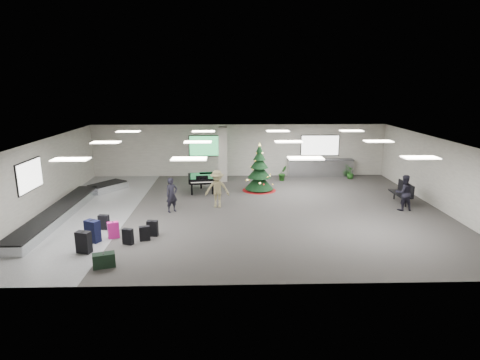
{
  "coord_description": "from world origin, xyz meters",
  "views": [
    {
      "loc": [
        -0.63,
        -17.49,
        5.65
      ],
      "look_at": [
        -0.12,
        1.0,
        1.17
      ],
      "focal_mm": 30.0,
      "sensor_mm": 36.0,
      "label": 1
    }
  ],
  "objects_px": {
    "pink_suitcase": "(113,230)",
    "traveler_b": "(217,189)",
    "baggage_carousel": "(69,207)",
    "grand_piano": "(202,179)",
    "christmas_tree": "(259,174)",
    "potted_plant_left": "(283,173)",
    "potted_plant_right": "(350,173)",
    "traveler_a": "(172,195)",
    "service_counter": "(320,168)",
    "traveler_bench": "(404,193)",
    "bench": "(403,191)"
  },
  "relations": [
    {
      "from": "pink_suitcase",
      "to": "christmas_tree",
      "type": "distance_m",
      "value": 9.0
    },
    {
      "from": "service_counter",
      "to": "christmas_tree",
      "type": "xyz_separation_m",
      "value": [
        -4.02,
        -3.22,
        0.34
      ]
    },
    {
      "from": "pink_suitcase",
      "to": "traveler_a",
      "type": "distance_m",
      "value": 3.61
    },
    {
      "from": "christmas_tree",
      "to": "grand_piano",
      "type": "distance_m",
      "value": 3.1
    },
    {
      "from": "baggage_carousel",
      "to": "traveler_bench",
      "type": "distance_m",
      "value": 15.12
    },
    {
      "from": "bench",
      "to": "traveler_b",
      "type": "bearing_deg",
      "value": -178.67
    },
    {
      "from": "pink_suitcase",
      "to": "potted_plant_right",
      "type": "relative_size",
      "value": 0.87
    },
    {
      "from": "service_counter",
      "to": "potted_plant_left",
      "type": "distance_m",
      "value": 2.67
    },
    {
      "from": "traveler_a",
      "to": "potted_plant_right",
      "type": "relative_size",
      "value": 2.11
    },
    {
      "from": "traveler_a",
      "to": "traveler_b",
      "type": "height_order",
      "value": "traveler_b"
    },
    {
      "from": "traveler_bench",
      "to": "potted_plant_right",
      "type": "height_order",
      "value": "traveler_bench"
    },
    {
      "from": "christmas_tree",
      "to": "service_counter",
      "type": "bearing_deg",
      "value": 38.68
    },
    {
      "from": "grand_piano",
      "to": "traveler_a",
      "type": "height_order",
      "value": "traveler_a"
    },
    {
      "from": "baggage_carousel",
      "to": "potted_plant_right",
      "type": "xyz_separation_m",
      "value": [
        14.54,
        6.04,
        0.16
      ]
    },
    {
      "from": "christmas_tree",
      "to": "potted_plant_right",
      "type": "xyz_separation_m",
      "value": [
        5.72,
        2.52,
        -0.52
      ]
    },
    {
      "from": "service_counter",
      "to": "bench",
      "type": "distance_m",
      "value": 6.36
    },
    {
      "from": "bench",
      "to": "traveler_b",
      "type": "relative_size",
      "value": 0.93
    },
    {
      "from": "service_counter",
      "to": "potted_plant_left",
      "type": "relative_size",
      "value": 4.46
    },
    {
      "from": "bench",
      "to": "pink_suitcase",
      "type": "bearing_deg",
      "value": -163.1
    },
    {
      "from": "baggage_carousel",
      "to": "traveler_a",
      "type": "height_order",
      "value": "traveler_a"
    },
    {
      "from": "christmas_tree",
      "to": "bench",
      "type": "height_order",
      "value": "christmas_tree"
    },
    {
      "from": "bench",
      "to": "traveler_a",
      "type": "xyz_separation_m",
      "value": [
        -10.95,
        -1.08,
        0.21
      ]
    },
    {
      "from": "baggage_carousel",
      "to": "grand_piano",
      "type": "xyz_separation_m",
      "value": [
        5.74,
        3.31,
        0.51
      ]
    },
    {
      "from": "service_counter",
      "to": "bench",
      "type": "relative_size",
      "value": 2.5
    },
    {
      "from": "service_counter",
      "to": "christmas_tree",
      "type": "relative_size",
      "value": 1.56
    },
    {
      "from": "traveler_a",
      "to": "traveler_bench",
      "type": "xyz_separation_m",
      "value": [
        10.48,
        -0.06,
        0.04
      ]
    },
    {
      "from": "traveler_a",
      "to": "traveler_bench",
      "type": "relative_size",
      "value": 0.95
    },
    {
      "from": "pink_suitcase",
      "to": "traveler_bench",
      "type": "bearing_deg",
      "value": -10.99
    },
    {
      "from": "baggage_carousel",
      "to": "traveler_b",
      "type": "xyz_separation_m",
      "value": [
        6.65,
        0.57,
        0.66
      ]
    },
    {
      "from": "grand_piano",
      "to": "traveler_a",
      "type": "xyz_separation_m",
      "value": [
        -1.11,
        -3.39,
        0.06
      ]
    },
    {
      "from": "traveler_a",
      "to": "traveler_b",
      "type": "bearing_deg",
      "value": -20.56
    },
    {
      "from": "pink_suitcase",
      "to": "traveler_b",
      "type": "relative_size",
      "value": 0.37
    },
    {
      "from": "christmas_tree",
      "to": "bench",
      "type": "relative_size",
      "value": 1.61
    },
    {
      "from": "pink_suitcase",
      "to": "christmas_tree",
      "type": "height_order",
      "value": "christmas_tree"
    },
    {
      "from": "potted_plant_left",
      "to": "traveler_bench",
      "type": "bearing_deg",
      "value": -51.02
    },
    {
      "from": "baggage_carousel",
      "to": "bench",
      "type": "bearing_deg",
      "value": 3.64
    },
    {
      "from": "grand_piano",
      "to": "traveler_a",
      "type": "relative_size",
      "value": 1.23
    },
    {
      "from": "service_counter",
      "to": "pink_suitcase",
      "type": "bearing_deg",
      "value": -135.12
    },
    {
      "from": "baggage_carousel",
      "to": "traveler_b",
      "type": "distance_m",
      "value": 6.71
    },
    {
      "from": "service_counter",
      "to": "christmas_tree",
      "type": "distance_m",
      "value": 5.16
    },
    {
      "from": "traveler_a",
      "to": "potted_plant_right",
      "type": "distance_m",
      "value": 11.66
    },
    {
      "from": "grand_piano",
      "to": "traveler_b",
      "type": "relative_size",
      "value": 1.1
    },
    {
      "from": "baggage_carousel",
      "to": "pink_suitcase",
      "type": "height_order",
      "value": "pink_suitcase"
    },
    {
      "from": "baggage_carousel",
      "to": "service_counter",
      "type": "distance_m",
      "value": 14.5
    },
    {
      "from": "potted_plant_left",
      "to": "potted_plant_right",
      "type": "bearing_deg",
      "value": 4.75
    },
    {
      "from": "service_counter",
      "to": "grand_piano",
      "type": "bearing_deg",
      "value": -154.25
    },
    {
      "from": "pink_suitcase",
      "to": "potted_plant_left",
      "type": "height_order",
      "value": "potted_plant_left"
    },
    {
      "from": "pink_suitcase",
      "to": "traveler_a",
      "type": "xyz_separation_m",
      "value": [
        1.76,
        3.11,
        0.47
      ]
    },
    {
      "from": "service_counter",
      "to": "potted_plant_right",
      "type": "bearing_deg",
      "value": -22.16
    },
    {
      "from": "pink_suitcase",
      "to": "bench",
      "type": "xyz_separation_m",
      "value": [
        12.71,
        4.19,
        0.26
      ]
    }
  ]
}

